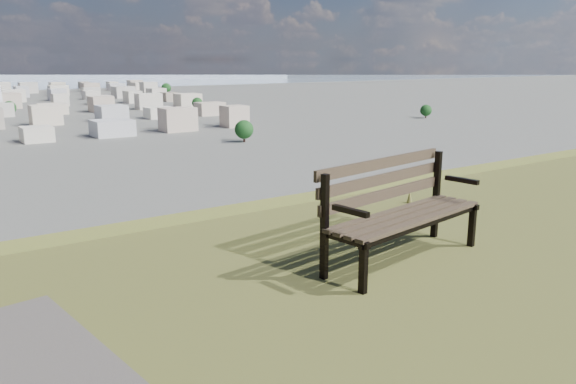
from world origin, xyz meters
TOP-DOWN VIEW (x-y plane):
  - park_bench at (0.66, 1.73)m, footprint 1.93×0.88m

SIDE VIEW (x-z plane):
  - park_bench at x=0.66m, z-range 25.06..26.04m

